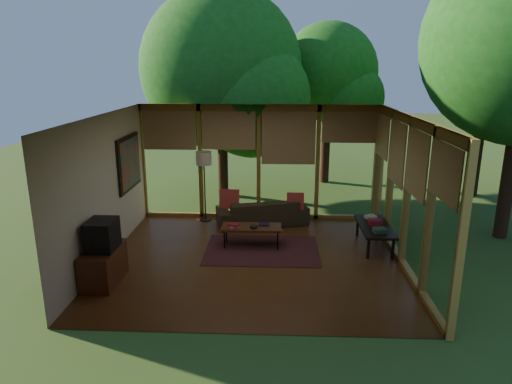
{
  "coord_description": "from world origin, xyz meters",
  "views": [
    {
      "loc": [
        0.4,
        -7.97,
        3.54
      ],
      "look_at": [
        0.02,
        0.7,
        1.13
      ],
      "focal_mm": 32.0,
      "sensor_mm": 36.0,
      "label": 1
    }
  ],
  "objects_px": {
    "coffee_table": "(251,228)",
    "side_console": "(375,228)",
    "media_cabinet": "(104,265)",
    "sofa": "(262,212)",
    "floor_lamp": "(204,162)",
    "television": "(102,235)"
  },
  "relations": [
    {
      "from": "side_console",
      "to": "sofa",
      "type": "bearing_deg",
      "value": 151.12
    },
    {
      "from": "media_cabinet",
      "to": "floor_lamp",
      "type": "relative_size",
      "value": 0.61
    },
    {
      "from": "sofa",
      "to": "coffee_table",
      "type": "height_order",
      "value": "sofa"
    },
    {
      "from": "media_cabinet",
      "to": "coffee_table",
      "type": "xyz_separation_m",
      "value": [
        2.4,
        1.7,
        0.09
      ]
    },
    {
      "from": "sofa",
      "to": "television",
      "type": "xyz_separation_m",
      "value": [
        -2.55,
        -3.04,
        0.55
      ]
    },
    {
      "from": "floor_lamp",
      "to": "side_console",
      "type": "distance_m",
      "value": 4.05
    },
    {
      "from": "television",
      "to": "floor_lamp",
      "type": "xyz_separation_m",
      "value": [
        1.21,
        3.25,
        0.56
      ]
    },
    {
      "from": "media_cabinet",
      "to": "coffee_table",
      "type": "bearing_deg",
      "value": 35.35
    },
    {
      "from": "coffee_table",
      "to": "side_console",
      "type": "height_order",
      "value": "side_console"
    },
    {
      "from": "sofa",
      "to": "floor_lamp",
      "type": "relative_size",
      "value": 1.24
    },
    {
      "from": "floor_lamp",
      "to": "side_console",
      "type": "relative_size",
      "value": 1.18
    },
    {
      "from": "coffee_table",
      "to": "media_cabinet",
      "type": "bearing_deg",
      "value": -144.65
    },
    {
      "from": "television",
      "to": "coffee_table",
      "type": "xyz_separation_m",
      "value": [
        2.38,
        1.7,
        -0.46
      ]
    },
    {
      "from": "sofa",
      "to": "television",
      "type": "height_order",
      "value": "television"
    },
    {
      "from": "sofa",
      "to": "coffee_table",
      "type": "relative_size",
      "value": 1.7
    },
    {
      "from": "coffee_table",
      "to": "floor_lamp",
      "type": "bearing_deg",
      "value": 127.17
    },
    {
      "from": "media_cabinet",
      "to": "side_console",
      "type": "relative_size",
      "value": 0.71
    },
    {
      "from": "media_cabinet",
      "to": "floor_lamp",
      "type": "height_order",
      "value": "floor_lamp"
    },
    {
      "from": "media_cabinet",
      "to": "sofa",
      "type": "bearing_deg",
      "value": 49.78
    },
    {
      "from": "sofa",
      "to": "floor_lamp",
      "type": "xyz_separation_m",
      "value": [
        -1.35,
        0.21,
        1.11
      ]
    },
    {
      "from": "media_cabinet",
      "to": "television",
      "type": "xyz_separation_m",
      "value": [
        0.02,
        0.0,
        0.55
      ]
    },
    {
      "from": "floor_lamp",
      "to": "coffee_table",
      "type": "height_order",
      "value": "floor_lamp"
    }
  ]
}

